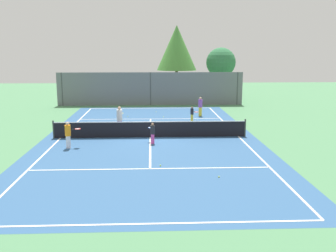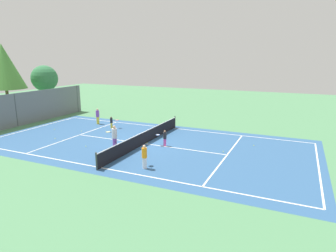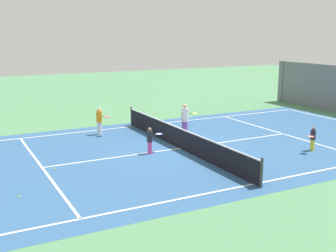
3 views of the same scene
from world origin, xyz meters
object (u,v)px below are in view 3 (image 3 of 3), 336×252
(ball_crate, at_px, (177,135))
(tennis_ball_5, at_px, (215,130))
(tennis_ball_4, at_px, (19,197))
(tennis_ball_0, at_px, (307,136))
(tennis_ball_1, at_px, (335,129))
(tennis_ball_6, at_px, (54,169))
(player_1, at_px, (150,140))
(player_0, at_px, (185,120))
(player_2, at_px, (100,121))
(tennis_ball_3, at_px, (180,149))
(tennis_ball_2, at_px, (274,125))
(player_4, at_px, (313,138))

(ball_crate, relative_size, tennis_ball_5, 7.05)
(ball_crate, distance_m, tennis_ball_4, 9.83)
(ball_crate, xyz_separation_m, tennis_ball_0, (2.90, 6.27, -0.15))
(tennis_ball_1, relative_size, tennis_ball_6, 1.00)
(tennis_ball_1, relative_size, tennis_ball_4, 1.00)
(player_1, xyz_separation_m, tennis_ball_5, (-2.63, 5.25, -0.60))
(player_0, relative_size, tennis_ball_4, 26.33)
(player_2, relative_size, tennis_ball_5, 22.35)
(tennis_ball_3, bearing_deg, tennis_ball_2, 105.15)
(player_4, distance_m, tennis_ball_2, 5.44)
(tennis_ball_4, xyz_separation_m, tennis_ball_6, (-2.44, 1.73, 0.00))
(tennis_ball_2, height_order, tennis_ball_4, same)
(player_4, height_order, ball_crate, player_4)
(tennis_ball_3, bearing_deg, tennis_ball_0, 83.20)
(player_4, bearing_deg, player_2, -134.73)
(player_2, xyz_separation_m, tennis_ball_0, (5.52, 9.56, -0.73))
(tennis_ball_1, relative_size, tennis_ball_2, 1.00)
(tennis_ball_1, relative_size, tennis_ball_5, 1.00)
(player_0, height_order, tennis_ball_0, player_0)
(ball_crate, distance_m, tennis_ball_5, 2.87)
(tennis_ball_3, height_order, tennis_ball_4, same)
(tennis_ball_1, distance_m, tennis_ball_3, 9.88)
(ball_crate, height_order, tennis_ball_6, ball_crate)
(player_1, relative_size, tennis_ball_2, 18.37)
(tennis_ball_1, relative_size, tennis_ball_3, 1.00)
(player_0, relative_size, ball_crate, 3.74)
(player_2, bearing_deg, tennis_ball_4, -35.64)
(tennis_ball_5, bearing_deg, tennis_ball_3, -54.28)
(tennis_ball_0, bearing_deg, tennis_ball_6, -92.44)
(player_2, height_order, tennis_ball_4, player_2)
(tennis_ball_6, bearing_deg, player_1, 94.52)
(player_1, height_order, tennis_ball_5, player_1)
(player_2, bearing_deg, ball_crate, 51.44)
(tennis_ball_2, height_order, tennis_ball_5, same)
(tennis_ball_4, height_order, tennis_ball_6, same)
(tennis_ball_1, bearing_deg, player_2, -112.09)
(player_2, height_order, player_4, player_2)
(player_0, height_order, ball_crate, player_0)
(player_2, height_order, tennis_ball_2, player_2)
(player_0, bearing_deg, ball_crate, -76.89)
(tennis_ball_2, bearing_deg, tennis_ball_4, -72.53)
(tennis_ball_1, distance_m, tennis_ball_2, 3.35)
(player_4, relative_size, tennis_ball_5, 17.01)
(player_0, distance_m, player_4, 6.44)
(player_1, height_order, ball_crate, player_1)
(tennis_ball_0, bearing_deg, tennis_ball_4, -82.80)
(player_1, xyz_separation_m, tennis_ball_3, (0.05, 1.52, -0.60))
(player_4, height_order, tennis_ball_6, player_4)
(tennis_ball_2, relative_size, tennis_ball_4, 1.00)
(tennis_ball_2, xyz_separation_m, tennis_ball_6, (2.32, -13.38, 0.00))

